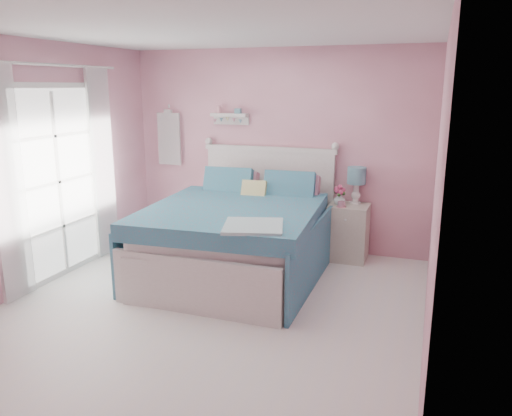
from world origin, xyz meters
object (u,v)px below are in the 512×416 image
Objects in this scene: nightstand at (348,232)px; vase at (339,199)px; table_lamp at (357,178)px; teacup at (341,204)px; bed at (239,237)px.

vase is (-0.12, -0.01, 0.42)m from nightstand.
table_lamp is 0.33m from vase.
bed is at bearing -143.31° from teacup.
table_lamp is at bearing 37.65° from bed.
teacup reaches higher than nightstand.
bed is 5.20× the size of table_lamp.
nightstand is 7.58× the size of teacup.
vase is (0.98, 0.89, 0.34)m from bed.
nightstand is (1.10, 0.91, -0.08)m from bed.
table_lamp is at bearing 36.74° from vase.
table_lamp is at bearing 63.39° from teacup.
nightstand is at bearing 6.15° from vase.
nightstand is at bearing -115.58° from table_lamp.
table_lamp is (1.16, 1.03, 0.58)m from bed.
bed is at bearing -140.60° from nightstand.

